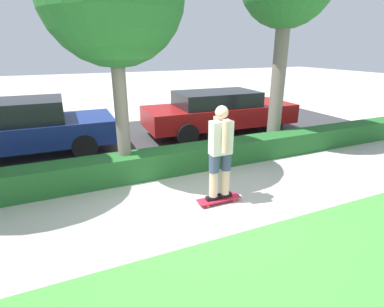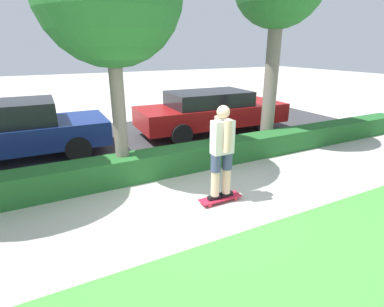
{
  "view_description": "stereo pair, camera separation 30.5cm",
  "coord_description": "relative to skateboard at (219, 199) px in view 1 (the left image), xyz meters",
  "views": [
    {
      "loc": [
        -1.96,
        -4.19,
        2.62
      ],
      "look_at": [
        0.16,
        0.6,
        0.75
      ],
      "focal_mm": 28.0,
      "sensor_mm": 36.0,
      "label": 1
    },
    {
      "loc": [
        -2.24,
        -4.06,
        2.62
      ],
      "look_at": [
        0.16,
        0.6,
        0.75
      ],
      "focal_mm": 28.0,
      "sensor_mm": 36.0,
      "label": 2
    }
  ],
  "objects": [
    {
      "name": "parked_car_middle",
      "position": [
        2.2,
        4.04,
        0.65
      ],
      "size": [
        4.79,
        1.9,
        1.33
      ],
      "rotation": [
        0.0,
        0.0,
        -0.03
      ],
      "color": "maroon",
      "rests_on": "ground_plane"
    },
    {
      "name": "parked_car_front",
      "position": [
        -3.35,
        4.14,
        0.67
      ],
      "size": [
        4.41,
        1.83,
        1.42
      ],
      "rotation": [
        0.0,
        0.0,
        -0.01
      ],
      "color": "navy",
      "rests_on": "ground_plane"
    },
    {
      "name": "hedge_row",
      "position": [
        -0.4,
        1.64,
        0.2
      ],
      "size": [
        15.96,
        0.6,
        0.53
      ],
      "color": "#236028",
      "rests_on": "ground_plane"
    },
    {
      "name": "skater_person",
      "position": [
        0.0,
        0.0,
        0.9
      ],
      "size": [
        0.49,
        0.43,
        1.66
      ],
      "color": "black",
      "rests_on": "skateboard"
    },
    {
      "name": "skateboard",
      "position": [
        0.0,
        0.0,
        0.0
      ],
      "size": [
        0.79,
        0.24,
        0.08
      ],
      "color": "red",
      "rests_on": "ground_plane"
    },
    {
      "name": "street_asphalt",
      "position": [
        -0.4,
        4.24,
        -0.06
      ],
      "size": [
        15.96,
        5.0,
        0.01
      ],
      "color": "#38383A",
      "rests_on": "ground_plane"
    },
    {
      "name": "ground_plane",
      "position": [
        -0.4,
        0.04,
        -0.07
      ],
      "size": [
        60.0,
        60.0,
        0.0
      ],
      "primitive_type": "plane",
      "color": "#BCB7AD"
    }
  ]
}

